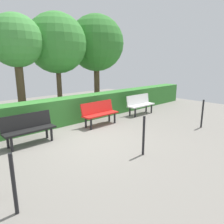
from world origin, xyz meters
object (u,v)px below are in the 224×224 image
(bench_black, at_px, (29,127))
(tree_far, at_px, (16,42))
(bench_white, at_px, (140,103))
(tree_mid, at_px, (57,44))
(tree_near, at_px, (96,44))
(bench_red, at_px, (99,112))

(bench_black, distance_m, tree_far, 3.74)
(bench_white, bearing_deg, tree_mid, -48.57)
(tree_near, xyz_separation_m, tree_mid, (2.22, 0.05, -0.12))
(bench_white, bearing_deg, bench_black, 1.39)
(bench_white, height_order, tree_near, tree_near)
(tree_mid, height_order, tree_far, tree_mid)
(bench_black, xyz_separation_m, tree_mid, (-2.59, -2.83, 2.56))
(bench_red, xyz_separation_m, tree_far, (1.78, -2.61, 2.50))
(tree_near, relative_size, tree_mid, 1.05)
(bench_red, relative_size, tree_mid, 0.34)
(bench_white, relative_size, tree_near, 0.31)
(tree_near, bearing_deg, tree_far, 3.20)
(bench_white, distance_m, tree_near, 3.87)
(bench_black, xyz_separation_m, tree_near, (-4.80, -2.88, 2.68))
(tree_near, bearing_deg, bench_black, 30.94)
(bench_black, height_order, tree_near, tree_near)
(bench_red, bearing_deg, tree_mid, -90.58)
(bench_black, distance_m, tree_near, 6.21)
(tree_near, distance_m, tree_far, 3.98)
(tree_far, bearing_deg, bench_white, 148.21)
(tree_near, bearing_deg, bench_red, 52.30)
(bench_red, height_order, tree_mid, tree_mid)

